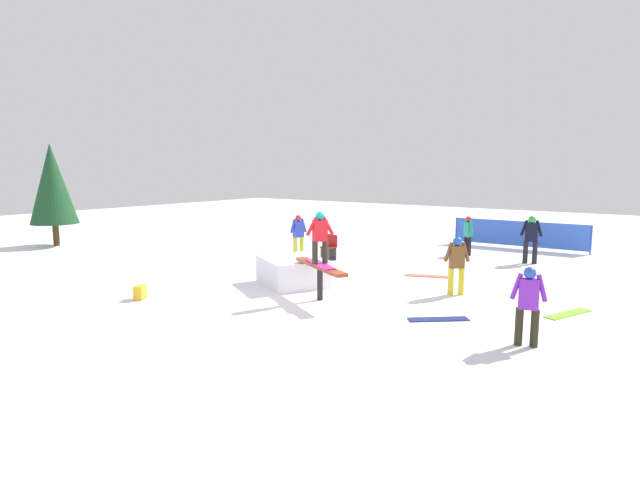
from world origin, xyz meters
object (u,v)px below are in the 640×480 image
at_px(backpack_on_snow, 140,292).
at_px(bystander_blue, 298,233).
at_px(loose_snowboard_coral, 427,276).
at_px(pine_tree_near, 52,184).
at_px(bystander_brown, 457,263).
at_px(bystander_teal, 468,233).
at_px(loose_snowboard_lime, 568,314).
at_px(folding_chair, 330,248).
at_px(rail_feature, 320,270).
at_px(bystander_purple, 528,302).
at_px(main_rider_on_rail, 320,239).
at_px(bystander_black, 531,237).
at_px(loose_snowboard_navy, 438,319).

bearing_deg(backpack_on_snow, bystander_blue, -25.32).
xyz_separation_m(bystander_blue, loose_snowboard_coral, (5.20, -0.45, -0.83)).
relative_size(loose_snowboard_coral, pine_tree_near, 0.32).
distance_m(bystander_blue, bystander_brown, 6.97).
bearing_deg(bystander_blue, bystander_teal, -28.47).
height_order(bystander_brown, loose_snowboard_lime, bystander_brown).
height_order(bystander_blue, folding_chair, bystander_blue).
xyz_separation_m(rail_feature, bystander_purple, (4.85, -0.39, 0.08)).
height_order(bystander_brown, loose_snowboard_coral, bystander_brown).
height_order(main_rider_on_rail, loose_snowboard_coral, main_rider_on_rail).
bearing_deg(loose_snowboard_coral, bystander_blue, 153.84).
xyz_separation_m(main_rider_on_rail, loose_snowboard_lime, (5.10, 2.21, -1.48)).
height_order(loose_snowboard_lime, folding_chair, folding_chair).
height_order(loose_snowboard_coral, backpack_on_snow, backpack_on_snow).
xyz_separation_m(bystander_black, loose_snowboard_lime, (2.16, -5.69, -0.89)).
distance_m(loose_snowboard_navy, loose_snowboard_coral, 4.30).
height_order(rail_feature, bystander_blue, bystander_blue).
height_order(bystander_teal, backpack_on_snow, bystander_teal).
distance_m(bystander_purple, loose_snowboard_lime, 2.73).
relative_size(main_rider_on_rail, bystander_teal, 0.92).
bearing_deg(bystander_teal, backpack_on_snow, -68.79).
bearing_deg(pine_tree_near, folding_chair, 19.83).
bearing_deg(loose_snowboard_navy, rail_feature, -37.15).
xyz_separation_m(bystander_purple, bystander_teal, (-4.17, 8.67, -0.01)).
xyz_separation_m(main_rider_on_rail, pine_tree_near, (-13.80, 0.54, 1.04)).
distance_m(bystander_teal, backpack_on_snow, 11.64).
bearing_deg(rail_feature, bystander_teal, 114.26).
distance_m(bystander_brown, bystander_black, 5.51).
distance_m(bystander_purple, backpack_on_snow, 8.72).
xyz_separation_m(bystander_black, backpack_on_snow, (-6.53, -10.43, -0.73)).
height_order(bystander_brown, backpack_on_snow, bystander_brown).
height_order(bystander_purple, loose_snowboard_navy, bystander_purple).
bearing_deg(backpack_on_snow, main_rider_on_rail, -85.08).
height_order(bystander_black, backpack_on_snow, bystander_black).
height_order(rail_feature, loose_snowboard_coral, rail_feature).
xyz_separation_m(main_rider_on_rail, bystander_purple, (4.85, -0.39, -0.68)).
bearing_deg(backpack_on_snow, bystander_teal, -51.79).
bearing_deg(folding_chair, pine_tree_near, -148.01).
bearing_deg(pine_tree_near, bystander_black, 23.74).
height_order(rail_feature, backpack_on_snow, rail_feature).
distance_m(backpack_on_snow, pine_tree_near, 10.92).
bearing_deg(bystander_teal, loose_snowboard_navy, -31.59).
xyz_separation_m(bystander_teal, loose_snowboard_navy, (2.28, -8.12, -0.79)).
bearing_deg(bystander_blue, loose_snowboard_navy, -97.67).
bearing_deg(pine_tree_near, main_rider_on_rail, -2.23).
bearing_deg(bystander_teal, pine_tree_near, -109.14).
height_order(rail_feature, loose_snowboard_navy, rail_feature).
distance_m(bystander_blue, loose_snowboard_lime, 9.59).
distance_m(rail_feature, loose_snowboard_coral, 4.19).
bearing_deg(bystander_teal, folding_chair, -90.16).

